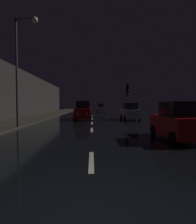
% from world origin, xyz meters
% --- Properties ---
extents(ground, '(27.75, 84.00, 0.02)m').
position_xyz_m(ground, '(0.00, 24.50, -0.01)').
color(ground, black).
extents(sidewalk_left, '(4.40, 84.00, 0.15)m').
position_xyz_m(sidewalk_left, '(-7.67, 24.50, 0.07)').
color(sidewalk_left, '#38332B').
rests_on(sidewalk_left, ground).
extents(building_facade_left, '(0.80, 63.00, 6.76)m').
position_xyz_m(building_facade_left, '(-10.27, 21.00, 3.38)').
color(building_facade_left, '#2D2B28').
rests_on(building_facade_left, ground).
extents(lane_centerline, '(0.16, 39.59, 0.01)m').
position_xyz_m(lane_centerline, '(0.00, 19.17, 0.01)').
color(lane_centerline, beige).
rests_on(lane_centerline, ground).
extents(traffic_light_far_right, '(0.37, 0.48, 4.95)m').
position_xyz_m(traffic_light_far_right, '(5.38, 24.66, 3.60)').
color(traffic_light_far_right, '#38383A').
rests_on(traffic_light_far_right, ground).
extents(streetlamp_overhead, '(1.70, 0.44, 8.30)m').
position_xyz_m(streetlamp_overhead, '(-5.16, 10.96, 5.39)').
color(streetlamp_overhead, '#2D2D30').
rests_on(streetlamp_overhead, ground).
extents(car_approaching_headlights, '(2.07, 4.47, 2.25)m').
position_xyz_m(car_approaching_headlights, '(-1.08, 19.43, 1.03)').
color(car_approaching_headlights, maroon).
rests_on(car_approaching_headlights, ground).
extents(car_parked_right_near, '(1.83, 3.97, 2.00)m').
position_xyz_m(car_parked_right_near, '(4.57, 6.69, 0.92)').
color(car_parked_right_near, maroon).
rests_on(car_parked_right_near, ground).
extents(car_parked_right_far, '(1.84, 3.98, 2.00)m').
position_xyz_m(car_parked_right_far, '(4.57, 18.94, 0.92)').
color(car_parked_right_far, '#A5A8AD').
rests_on(car_parked_right_far, ground).
extents(car_distant_taillights, '(1.84, 3.98, 2.00)m').
position_xyz_m(car_distant_taillights, '(2.09, 41.37, 0.92)').
color(car_distant_taillights, '#A5A8AD').
rests_on(car_distant_taillights, ground).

